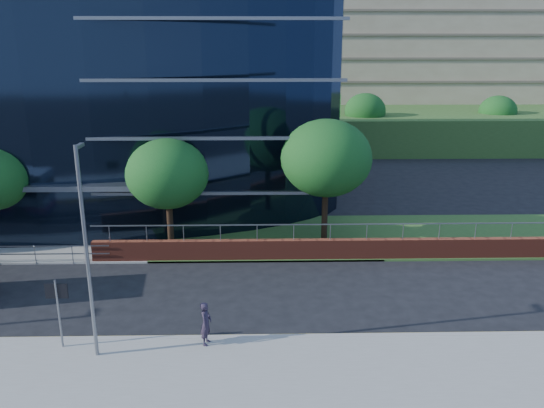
{
  "coord_description": "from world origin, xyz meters",
  "views": [
    {
      "loc": [
        12.23,
        -19.93,
        11.25
      ],
      "look_at": [
        12.83,
        8.0,
        3.05
      ],
      "focal_mm": 35.0,
      "sensor_mm": 36.0,
      "label": 1
    }
  ],
  "objects_px": {
    "tree_dist_f": "(498,111)",
    "pedestrian": "(206,323)",
    "tree_far_c": "(167,174)",
    "tree_far_d": "(326,158)",
    "street_sign": "(57,299)",
    "tree_dist_e": "(365,111)",
    "streetlight_east": "(86,248)"
  },
  "relations": [
    {
      "from": "tree_dist_f",
      "to": "pedestrian",
      "type": "relative_size",
      "value": 3.44
    },
    {
      "from": "tree_far_d",
      "to": "tree_dist_e",
      "type": "distance_m",
      "value": 31.06
    },
    {
      "from": "tree_far_c",
      "to": "tree_dist_e",
      "type": "bearing_deg",
      "value": 61.26
    },
    {
      "from": "street_sign",
      "to": "tree_dist_f",
      "type": "height_order",
      "value": "tree_dist_f"
    },
    {
      "from": "tree_dist_e",
      "to": "streetlight_east",
      "type": "xyz_separation_m",
      "value": [
        -18.0,
        -42.17,
        -0.1
      ]
    },
    {
      "from": "tree_dist_f",
      "to": "tree_dist_e",
      "type": "bearing_deg",
      "value": -172.87
    },
    {
      "from": "tree_far_d",
      "to": "pedestrian",
      "type": "relative_size",
      "value": 4.23
    },
    {
      "from": "tree_dist_f",
      "to": "streetlight_east",
      "type": "distance_m",
      "value": 55.74
    },
    {
      "from": "tree_far_c",
      "to": "street_sign",
      "type": "bearing_deg",
      "value": -103.29
    },
    {
      "from": "street_sign",
      "to": "tree_far_d",
      "type": "bearing_deg",
      "value": 45.22
    },
    {
      "from": "streetlight_east",
      "to": "pedestrian",
      "type": "bearing_deg",
      "value": 9.43
    },
    {
      "from": "street_sign",
      "to": "pedestrian",
      "type": "distance_m",
      "value": 5.67
    },
    {
      "from": "tree_far_c",
      "to": "tree_far_d",
      "type": "height_order",
      "value": "tree_far_d"
    },
    {
      "from": "tree_far_c",
      "to": "pedestrian",
      "type": "bearing_deg",
      "value": -73.76
    },
    {
      "from": "street_sign",
      "to": "tree_dist_f",
      "type": "xyz_separation_m",
      "value": [
        35.5,
        43.59,
        2.06
      ]
    },
    {
      "from": "tree_dist_f",
      "to": "streetlight_east",
      "type": "height_order",
      "value": "streetlight_east"
    },
    {
      "from": "street_sign",
      "to": "pedestrian",
      "type": "relative_size",
      "value": 1.59
    },
    {
      "from": "tree_far_c",
      "to": "pedestrian",
      "type": "xyz_separation_m",
      "value": [
        3.06,
        -10.5,
        -3.51
      ]
    },
    {
      "from": "tree_far_d",
      "to": "tree_dist_e",
      "type": "relative_size",
      "value": 1.14
    },
    {
      "from": "tree_far_d",
      "to": "pedestrian",
      "type": "bearing_deg",
      "value": -117.32
    },
    {
      "from": "tree_far_c",
      "to": "tree_dist_e",
      "type": "xyz_separation_m",
      "value": [
        17.0,
        31.0,
        0.0
      ]
    },
    {
      "from": "tree_dist_e",
      "to": "streetlight_east",
      "type": "distance_m",
      "value": 45.85
    },
    {
      "from": "tree_far_d",
      "to": "tree_dist_f",
      "type": "distance_m",
      "value": 40.01
    },
    {
      "from": "tree_dist_e",
      "to": "pedestrian",
      "type": "bearing_deg",
      "value": -108.57
    },
    {
      "from": "streetlight_east",
      "to": "pedestrian",
      "type": "xyz_separation_m",
      "value": [
        4.06,
        0.67,
        -3.41
      ]
    },
    {
      "from": "tree_far_c",
      "to": "tree_far_d",
      "type": "distance_m",
      "value": 9.08
    },
    {
      "from": "tree_far_d",
      "to": "tree_far_c",
      "type": "bearing_deg",
      "value": -173.66
    },
    {
      "from": "tree_far_c",
      "to": "tree_dist_f",
      "type": "xyz_separation_m",
      "value": [
        33.0,
        33.0,
        -0.33
      ]
    },
    {
      "from": "pedestrian",
      "to": "tree_far_d",
      "type": "bearing_deg",
      "value": -17.27
    },
    {
      "from": "street_sign",
      "to": "pedestrian",
      "type": "height_order",
      "value": "street_sign"
    },
    {
      "from": "tree_dist_e",
      "to": "streetlight_east",
      "type": "relative_size",
      "value": 0.81
    },
    {
      "from": "street_sign",
      "to": "streetlight_east",
      "type": "relative_size",
      "value": 0.35
    }
  ]
}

